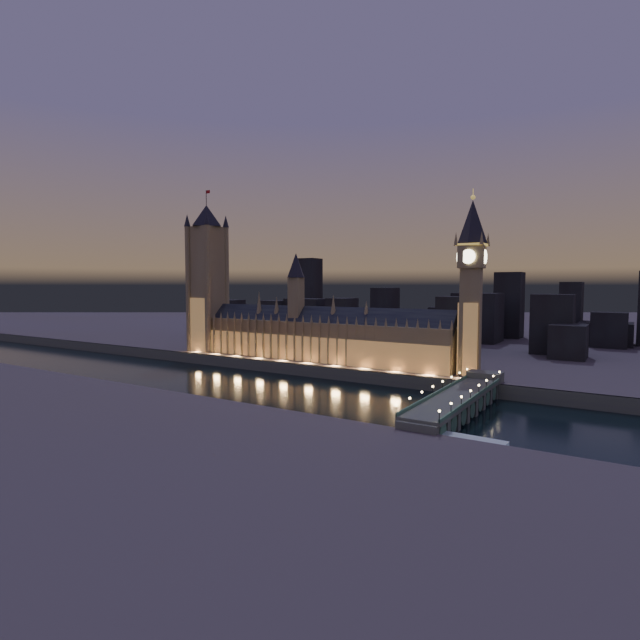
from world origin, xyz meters
The scene contains 9 objects.
ground_plane centered at (0.00, 0.00, 0.00)m, with size 2000.00×2000.00×0.00m, color black.
north_bank centered at (0.00, 520.00, 4.00)m, with size 2000.00×960.00×8.00m, color #4F4642.
embankment_wall centered at (0.00, 41.00, 4.00)m, with size 2000.00×2.50×8.00m, color #505452.
palace_of_westminster centered at (-1.20, 61.74, 26.37)m, with size 202.00×24.21×78.00m.
victoria_tower centered at (-110.00, 61.93, 73.91)m, with size 31.68×31.68×132.41m.
elizabeth_tower centered at (108.00, 61.92, 70.26)m, with size 18.00×18.00×111.57m.
westminster_bridge centered at (121.49, -3.45, 5.99)m, with size 18.63×113.00×15.90m.
river_boat centered at (140.86, -52.72, 1.56)m, with size 48.58×13.64×4.50m.
city_backdrop centered at (39.10, 246.64, 31.07)m, with size 464.51×215.63×88.78m.
Camera 1 is at (190.40, -240.82, 62.41)m, focal length 28.00 mm.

